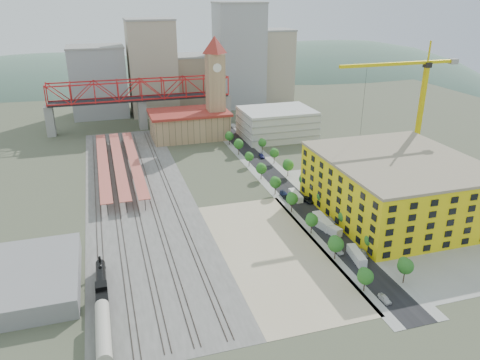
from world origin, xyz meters
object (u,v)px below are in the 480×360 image
object	(u,v)px
coach	(104,335)
car_0	(385,299)
tower_crane	(415,97)
site_trailer_d	(296,196)
locomotive	(101,284)
site_trailer_a	(357,256)
clock_tower	(215,78)
construction_building	(396,186)
site_trailer_b	(329,228)
site_trailer_c	(323,222)

from	to	relation	value
coach	car_0	world-z (taller)	coach
tower_crane	site_trailer_d	size ratio (longest dim) A/B	5.96
locomotive	tower_crane	size ratio (longest dim) A/B	0.41
site_trailer_d	car_0	world-z (taller)	site_trailer_d
locomotive	site_trailer_a	world-z (taller)	locomotive
clock_tower	construction_building	xyz separation A→B (m)	(34.00, -99.99, -19.29)
clock_tower	construction_building	size ratio (longest dim) A/B	1.03
site_trailer_b	site_trailer_c	bearing A→B (deg)	74.40
locomotive	site_trailer_b	world-z (taller)	locomotive
tower_crane	car_0	world-z (taller)	tower_crane
clock_tower	locomotive	xyz separation A→B (m)	(-58.00, -116.62, -26.74)
car_0	site_trailer_c	bearing A→B (deg)	84.41
clock_tower	site_trailer_b	distance (m)	109.25
site_trailer_b	site_trailer_a	bearing A→B (deg)	-105.60
car_0	site_trailer_a	bearing A→B (deg)	79.48
clock_tower	site_trailer_d	size ratio (longest dim) A/B	6.08
clock_tower	tower_crane	size ratio (longest dim) A/B	1.02
coach	site_trailer_a	size ratio (longest dim) A/B	1.95
coach	site_trailer_c	distance (m)	74.70
construction_building	site_trailer_c	xyz separation A→B (m)	(-26.00, -1.53, -8.03)
construction_building	site_trailer_d	distance (m)	33.51
locomotive	car_0	xyz separation A→B (m)	(63.00, -23.37, -1.28)
site_trailer_b	clock_tower	bearing A→B (deg)	78.74
construction_building	tower_crane	size ratio (longest dim) A/B	0.99
construction_building	site_trailer_d	size ratio (longest dim) A/B	5.92
construction_building	site_trailer_c	world-z (taller)	construction_building
site_trailer_a	car_0	size ratio (longest dim) A/B	2.25
site_trailer_b	site_trailer_c	xyz separation A→B (m)	(0.00, 3.93, 0.10)
clock_tower	construction_building	bearing A→B (deg)	-71.22
coach	site_trailer_c	xyz separation A→B (m)	(66.00, 34.95, -1.53)
locomotive	site_trailer_d	bearing A→B (deg)	28.68
locomotive	site_trailer_a	size ratio (longest dim) A/B	2.34
locomotive	site_trailer_c	distance (m)	67.71
site_trailer_b	locomotive	bearing A→B (deg)	174.01
clock_tower	car_0	world-z (taller)	clock_tower
coach	tower_crane	xyz separation A→B (m)	(114.54, 62.74, 28.51)
coach	tower_crane	world-z (taller)	tower_crane
tower_crane	clock_tower	bearing A→B (deg)	127.48
site_trailer_d	car_0	xyz separation A→B (m)	(-3.00, -59.48, -0.49)
clock_tower	site_trailer_c	bearing A→B (deg)	-85.49
construction_building	car_0	world-z (taller)	construction_building
construction_building	tower_crane	distance (m)	41.02
clock_tower	locomotive	world-z (taller)	clock_tower
clock_tower	coach	distance (m)	150.51
construction_building	coach	world-z (taller)	construction_building
coach	tower_crane	size ratio (longest dim) A/B	0.34
site_trailer_a	site_trailer_b	size ratio (longest dim) A/B	0.95
site_trailer_a	locomotive	bearing A→B (deg)	-176.43
site_trailer_b	coach	bearing A→B (deg)	-170.43
site_trailer_c	car_0	distance (m)	38.59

